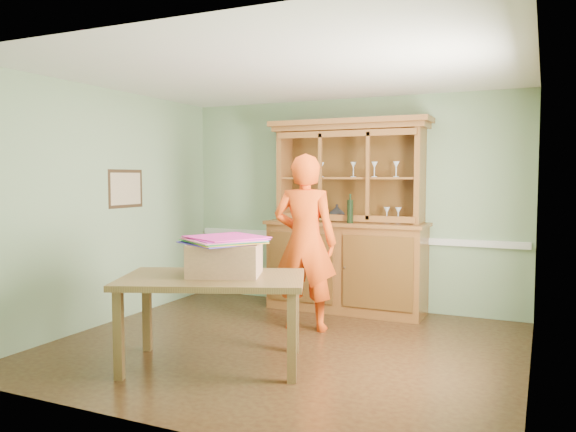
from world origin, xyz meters
The scene contains 14 objects.
floor centered at (0.00, 0.00, 0.00)m, with size 4.50×4.50×0.00m, color #4A3117.
ceiling centered at (0.00, 0.00, 2.70)m, with size 4.50×4.50×0.00m, color white.
wall_back centered at (0.00, 2.00, 1.35)m, with size 4.50×4.50×0.00m, color #84A47B.
wall_left centered at (-2.25, 0.00, 1.35)m, with size 4.00×4.00×0.00m, color #84A47B.
wall_right centered at (2.25, 0.00, 1.35)m, with size 4.00×4.00×0.00m, color #84A47B.
wall_front centered at (0.00, -2.00, 1.35)m, with size 4.50×4.50×0.00m, color #84A47B.
chair_rail centered at (0.00, 1.98, 0.90)m, with size 4.41×0.05×0.08m, color white.
framed_map centered at (-2.23, 0.30, 1.55)m, with size 0.03×0.60×0.46m.
window_panel centered at (2.23, -0.30, 1.50)m, with size 0.03×0.96×1.36m.
china_hutch centered at (0.07, 1.73, 0.84)m, with size 2.05×0.68×2.40m.
dining_table centered at (-0.34, -0.77, 0.71)m, with size 1.86×1.50×0.81m.
cardboard_box centered at (-0.28, -0.67, 0.95)m, with size 0.62×0.50×0.29m, color tan.
kite_stack centered at (-0.28, -0.70, 1.13)m, with size 0.81×0.81×0.06m.
person centered at (-0.07, 0.68, 0.97)m, with size 0.71×0.46×1.94m, color #EE490F.
Camera 1 is at (2.33, -4.99, 1.69)m, focal length 35.00 mm.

